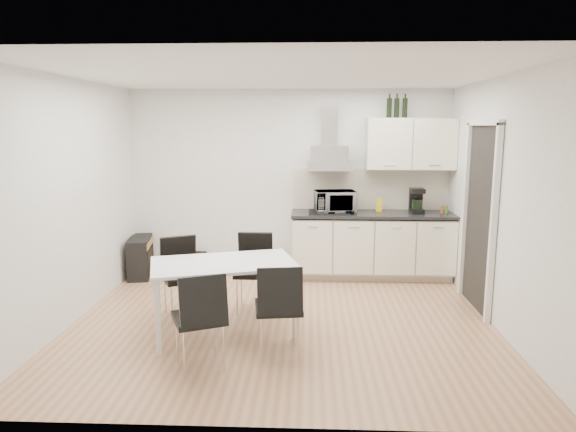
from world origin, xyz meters
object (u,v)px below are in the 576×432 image
at_px(chair_near_left, 199,319).
at_px(chair_far_right, 254,273).
at_px(chair_near_right, 278,309).
at_px(guitar_amp, 140,257).
at_px(floor_speaker, 200,262).
at_px(chair_far_left, 183,278).
at_px(kitchenette, 375,218).
at_px(dining_table, 223,270).

bearing_deg(chair_near_left, chair_far_right, 53.13).
relative_size(chair_near_right, guitar_amp, 1.26).
relative_size(chair_far_right, floor_speaker, 3.13).
xyz_separation_m(chair_far_left, floor_speaker, (-0.21, 1.80, -0.30)).
relative_size(chair_near_left, guitar_amp, 1.26).
xyz_separation_m(chair_far_right, guitar_amp, (-1.75, 1.30, -0.16)).
bearing_deg(kitchenette, chair_far_right, -137.31).
bearing_deg(chair_near_right, chair_far_right, 99.59).
xyz_separation_m(guitar_amp, floor_speaker, (0.78, 0.28, -0.14)).
xyz_separation_m(dining_table, floor_speaker, (-0.73, 2.24, -0.53)).
relative_size(chair_far_right, chair_near_left, 1.00).
relative_size(dining_table, chair_near_left, 1.80).
bearing_deg(kitchenette, chair_near_right, -114.92).
height_order(chair_far_right, floor_speaker, chair_far_right).
bearing_deg(chair_far_right, dining_table, 71.45).
bearing_deg(chair_far_right, chair_far_left, 17.14).
bearing_deg(guitar_amp, dining_table, -62.21).
bearing_deg(guitar_amp, chair_far_left, -66.88).
distance_m(chair_far_left, guitar_amp, 1.82).
distance_m(dining_table, chair_far_right, 0.74).
distance_m(kitchenette, chair_far_right, 2.12).
bearing_deg(dining_table, chair_near_left, -113.47).
bearing_deg(floor_speaker, chair_far_right, -51.79).
bearing_deg(dining_table, floor_speaker, 91.44).
bearing_deg(chair_far_right, chair_near_left, 77.91).
xyz_separation_m(kitchenette, chair_far_right, (-1.53, -1.41, -0.39)).
relative_size(guitar_amp, floor_speaker, 2.49).
bearing_deg(guitar_amp, chair_near_left, -72.26).
relative_size(kitchenette, chair_near_left, 2.86).
height_order(chair_far_right, guitar_amp, chair_far_right).
height_order(chair_near_right, floor_speaker, chair_near_right).
distance_m(kitchenette, floor_speaker, 2.59).
distance_m(chair_far_right, guitar_amp, 2.18).
relative_size(chair_far_right, chair_near_right, 1.00).
relative_size(chair_near_left, floor_speaker, 3.13).
distance_m(kitchenette, chair_far_left, 2.84).
height_order(chair_near_left, guitar_amp, chair_near_left).
height_order(dining_table, chair_near_left, chair_near_left).
distance_m(chair_far_right, floor_speaker, 1.87).
height_order(chair_far_left, floor_speaker, chair_far_left).
bearing_deg(chair_far_left, chair_far_right, 168.72).
height_order(chair_far_left, chair_near_left, same).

